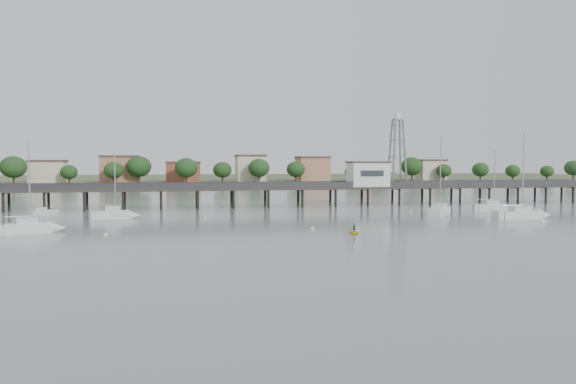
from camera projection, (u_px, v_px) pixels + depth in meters
name	position (u px, v px, depth m)	size (l,w,h in m)	color
ground_plane	(339.00, 256.00, 54.00)	(500.00, 500.00, 0.00)	slate
pier	(250.00, 189.00, 112.39)	(150.00, 5.00, 5.50)	#2D2823
pier_building	(368.00, 174.00, 117.47)	(8.40, 5.40, 5.30)	silver
lattice_tower	(397.00, 153.00, 118.60)	(3.20, 3.20, 15.50)	slate
sailboat_d	(528.00, 215.00, 90.27)	(9.04, 2.81, 14.77)	silver
sailboat_e	(497.00, 208.00, 103.96)	(7.34, 3.49, 11.80)	silver
sailboat_a	(37.00, 228.00, 72.06)	(7.81, 4.27, 12.46)	silver
sailboat_b	(119.00, 215.00, 90.06)	(6.83, 2.03, 11.41)	silver
sailboat_c	(441.00, 210.00, 98.08)	(7.47, 8.27, 14.26)	silver
white_tender	(46.00, 212.00, 96.27)	(4.18, 2.69, 1.51)	silver
yellow_dinghy	(354.00, 234.00, 71.07)	(1.61, 0.47, 2.26)	yellow
dinghy_occupant	(354.00, 234.00, 71.07)	(0.38, 1.05, 0.25)	black
mooring_buoys	(275.00, 223.00, 82.67)	(79.27, 23.25, 0.39)	#FAF3C3
far_shore	(201.00, 178.00, 287.97)	(500.00, 170.00, 10.40)	#475133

